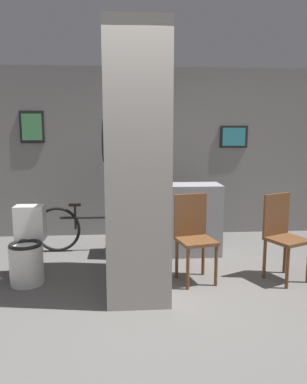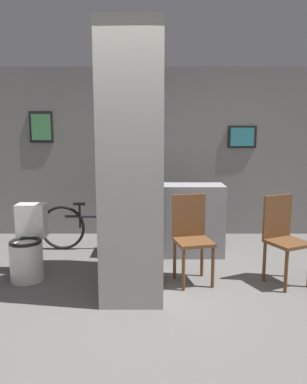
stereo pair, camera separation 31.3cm
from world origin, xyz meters
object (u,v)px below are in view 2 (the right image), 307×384
at_px(bicycle, 99,227).
at_px(bottle_tall, 154,175).
at_px(chair_by_doorway, 284,235).
at_px(chair_near_pillar, 192,234).
at_px(toilet, 29,248).

distance_m(bicycle, bottle_tall, 1.09).
bearing_deg(chair_by_doorway, bottle_tall, 121.45).
xyz_separation_m(chair_by_doorway, bottle_tall, (-1.41, 0.94, 0.54)).
distance_m(chair_by_doorway, bicycle, 2.46).
height_order(chair_by_doorway, bottle_tall, bottle_tall).
bearing_deg(bicycle, chair_by_doorway, -27.43).
height_order(bicycle, bottle_tall, bottle_tall).
bearing_deg(bottle_tall, chair_near_pillar, -65.17).
height_order(toilet, chair_by_doorway, chair_by_doorway).
distance_m(chair_near_pillar, bicycle, 1.63).
height_order(chair_by_doorway, bicycle, chair_by_doorway).
xyz_separation_m(chair_near_pillar, chair_by_doorway, (0.99, -0.04, 0.00)).
bearing_deg(chair_near_pillar, toilet, 164.31).
distance_m(toilet, chair_near_pillar, 1.83).
bearing_deg(bottle_tall, bicycle, 165.92).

